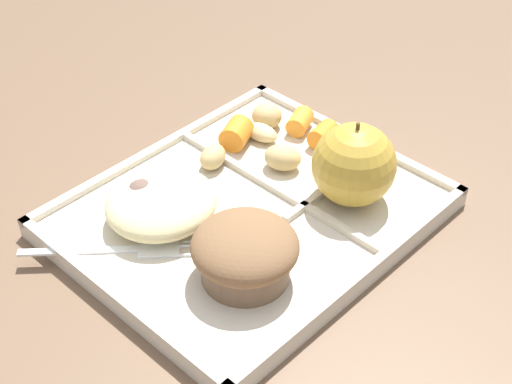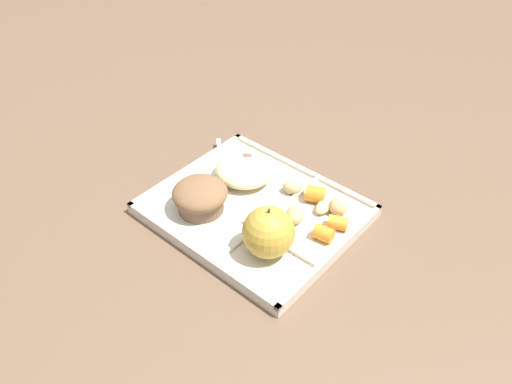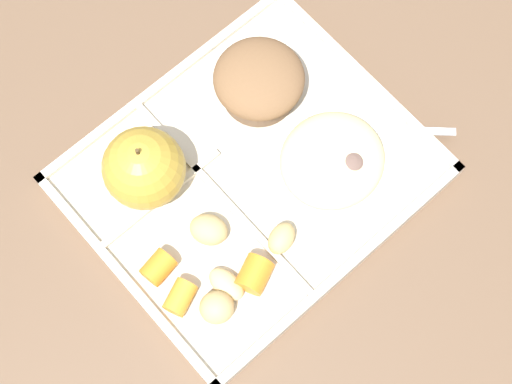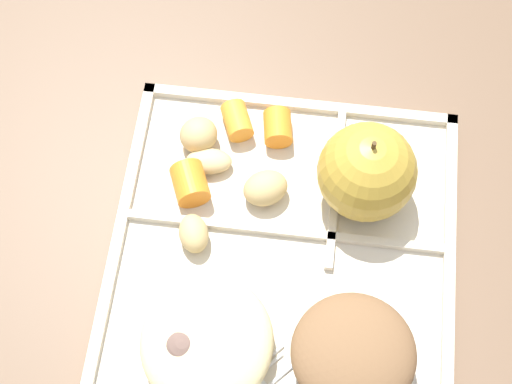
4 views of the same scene
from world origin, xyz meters
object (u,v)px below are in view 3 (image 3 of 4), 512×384
(lunch_tray, at_px, (249,177))
(plastic_fork, at_px, (356,129))
(green_apple, at_px, (144,168))
(bran_muffin, at_px, (259,82))

(lunch_tray, distance_m, plastic_fork, 0.12)
(green_apple, distance_m, bran_muffin, 0.15)
(bran_muffin, bearing_deg, lunch_tray, -137.96)
(bran_muffin, bearing_deg, plastic_fork, -63.61)
(bran_muffin, distance_m, plastic_fork, 0.11)
(lunch_tray, xyz_separation_m, green_apple, (-0.08, 0.06, 0.05))
(bran_muffin, xyz_separation_m, plastic_fork, (0.05, -0.10, -0.03))
(lunch_tray, distance_m, bran_muffin, 0.10)
(green_apple, bearing_deg, lunch_tray, -36.95)
(lunch_tray, relative_size, green_apple, 3.78)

